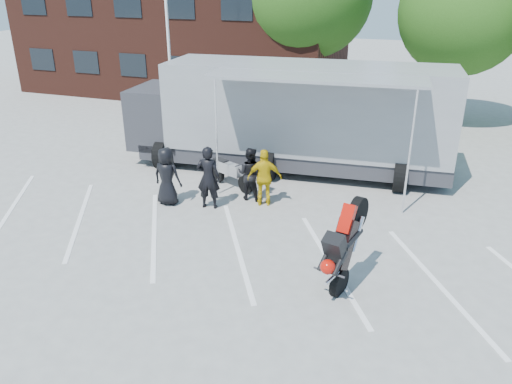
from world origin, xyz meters
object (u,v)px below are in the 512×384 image
Objects in this scene: flagpole at (172,10)px; spectator_leather_a at (167,176)px; transporter_truck at (291,169)px; spectator_hivis at (265,178)px; tree_mid at (463,12)px; spectator_leather_b at (208,178)px; stunt_bike_rider at (351,278)px; parked_motorcycle at (231,187)px; spectator_leather_c at (250,174)px.

flagpole is 4.57× the size of spectator_leather_a.
spectator_leather_a is at bearing -127.94° from transporter_truck.
spectator_leather_a is 2.88m from spectator_hivis.
tree_mid reaches higher than spectator_leather_b.
spectator_leather_a is 1.01× the size of spectator_hivis.
tree_mid is 0.66× the size of transporter_truck.
tree_mid is at bearing 96.53° from stunt_bike_rider.
spectator_leather_b is 1.65m from spectator_hivis.
parked_motorcycle is at bearing -100.91° from spectator_leather_b.
tree_mid is 15.03m from spectator_leather_a.
tree_mid is at bearing -116.77° from spectator_leather_c.
flagpole is 9.46m from spectator_leather_b.
tree_mid is at bearing -128.44° from spectator_leather_b.
stunt_bike_rider is at bearing -106.61° from parked_motorcycle.
flagpole reaches higher than spectator_leather_a.
spectator_leather_b is (-4.63, 2.38, 0.94)m from stunt_bike_rider.
flagpole is 3.64× the size of stunt_bike_rider.
flagpole is 12.31m from tree_mid.
spectator_leather_c reaches higher than parked_motorcycle.
spectator_leather_b is (-0.02, -1.63, 0.94)m from parked_motorcycle.
spectator_leather_a is (-7.74, -12.23, -4.07)m from tree_mid.
flagpole reaches higher than spectator_hivis.
tree_mid is 10.80m from transporter_truck.
tree_mid is 3.49× the size of stunt_bike_rider.
spectator_leather_a is (-2.64, -4.10, 0.87)m from transporter_truck.
flagpole reaches higher than spectator_leather_c.
spectator_leather_b reaches higher than transporter_truck.
spectator_leather_c is at bearing -142.80° from spectator_leather_b.
tree_mid is 4.70× the size of spectator_leather_c.
spectator_leather_c is at bearing -101.21° from parked_motorcycle.
spectator_leather_b reaches higher than parked_motorcycle.
parked_motorcycle is at bearing -50.96° from spectator_hivis.
spectator_hivis is at bearing 154.90° from spectator_leather_c.
transporter_truck is at bearing 131.11° from stunt_bike_rider.
spectator_leather_c is (2.18, 1.16, -0.06)m from spectator_leather_a.
spectator_leather_b is at bearing -55.95° from flagpole.
spectator_leather_a is at bearing -2.43° from spectator_leather_b.
tree_mid reaches higher than spectator_leather_a.
transporter_truck is 2.66m from parked_motorcycle.
transporter_truck reaches higher than spectator_leather_c.
spectator_leather_b is at bearing -118.24° from tree_mid.
spectator_leather_b is (-6.48, -12.06, -4.00)m from tree_mid.
spectator_leather_b reaches higher than spectator_leather_c.
tree_mid is 13.05m from spectator_leather_c.
transporter_truck reaches higher than parked_motorcycle.
stunt_bike_rider is (4.61, -4.01, 0.00)m from parked_motorcycle.
transporter_truck is at bearing -119.45° from spectator_leather_b.
spectator_leather_c is (-5.56, -11.06, -4.13)m from tree_mid.
spectator_hivis reaches higher than parked_motorcycle.
spectator_leather_a is at bearing -122.33° from tree_mid.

